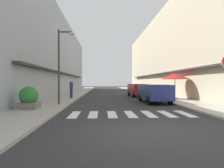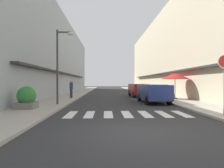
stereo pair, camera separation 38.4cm
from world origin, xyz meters
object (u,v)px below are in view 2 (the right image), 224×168
Objects in this scene: planter_corner at (26,98)px; pedestrian_walking_near at (71,89)px; planter_midblock at (168,93)px; round_street_sign at (224,69)px; cafe_umbrella at (175,76)px; street_lamp at (60,59)px; parked_car_near at (153,91)px; parked_car_mid at (139,89)px.

planter_corner is 7.81m from pedestrian_walking_near.
planter_corner reaches higher than planter_midblock.
planter_corner is (-10.02, 2.72, -1.54)m from round_street_sign.
cafe_umbrella reaches higher than planter_midblock.
street_lamp reaches higher than planter_midblock.
cafe_umbrella is 1.65m from planter_midblock.
parked_car_near is 7.55m from street_lamp.
planter_corner is (-8.38, -10.84, -0.20)m from parked_car_mid.
parked_car_mid is at bearing 50.86° from street_lamp.
round_street_sign is (1.65, -13.56, 1.34)m from parked_car_mid.
pedestrian_walking_near is at bearing 152.48° from parked_car_near.
planter_corner is 1.09× the size of planter_midblock.
cafe_umbrella is at bearing -59.64° from parked_car_mid.
pedestrian_walking_near reaches higher than planter_midblock.
round_street_sign reaches higher than planter_midblock.
cafe_umbrella is at bearing 83.97° from round_street_sign.
cafe_umbrella is at bearing 30.19° from planter_corner.
pedestrian_walking_near is (-9.74, 1.31, -1.18)m from cafe_umbrella.
street_lamp reaches higher than parked_car_near.
parked_car_near is at bearing -90.00° from parked_car_mid.
street_lamp is 2.98× the size of pedestrian_walking_near.
street_lamp reaches higher than cafe_umbrella.
planter_midblock is at bearing 31.57° from planter_corner.
parked_car_mid reaches higher than planter_corner.
parked_car_near is at bearing 103.80° from round_street_sign.
planter_corner is at bearing 150.04° from pedestrian_walking_near.
pedestrian_walking_near is at bearing 171.73° from planter_midblock.
parked_car_mid is 1.69× the size of cafe_umbrella.
parked_car_near is 3.12m from planter_midblock.
round_street_sign is 1.61× the size of pedestrian_walking_near.
cafe_umbrella is 2.03× the size of planter_corner.
planter_midblock is at bearing -65.99° from parked_car_mid.
parked_car_near and parked_car_mid have the same top height.
planter_corner is 0.74× the size of pedestrian_walking_near.
cafe_umbrella is (0.96, 9.11, -0.05)m from round_street_sign.
round_street_sign reaches higher than cafe_umbrella.
parked_car_mid is 0.85× the size of street_lamp.
planter_midblock is (0.35, 9.09, -1.58)m from round_street_sign.
planter_corner is 12.17m from planter_midblock.
street_lamp is at bearing -156.80° from cafe_umbrella.
parked_car_near is at bearing -138.28° from pedestrian_walking_near.
round_street_sign is 0.54× the size of street_lamp.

